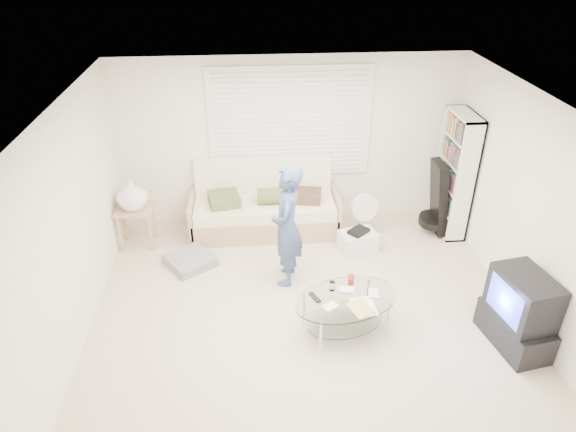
{
  "coord_description": "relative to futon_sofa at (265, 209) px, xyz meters",
  "views": [
    {
      "loc": [
        -0.6,
        -4.77,
        4.04
      ],
      "look_at": [
        -0.19,
        0.3,
        1.12
      ],
      "focal_mm": 32.0,
      "sensor_mm": 36.0,
      "label": 1
    }
  ],
  "objects": [
    {
      "name": "ground",
      "position": [
        0.4,
        -1.88,
        -0.35
      ],
      "size": [
        5.0,
        5.0,
        0.0
      ],
      "primitive_type": "plane",
      "color": "#BAA890",
      "rests_on": "ground"
    },
    {
      "name": "room_shell",
      "position": [
        0.4,
        -1.4,
        1.28
      ],
      "size": [
        5.02,
        4.52,
        2.51
      ],
      "color": "silver",
      "rests_on": "ground"
    },
    {
      "name": "window_blinds",
      "position": [
        0.4,
        0.32,
        1.2
      ],
      "size": [
        2.32,
        0.08,
        1.62
      ],
      "color": "silver",
      "rests_on": "ground"
    },
    {
      "name": "futon_sofa",
      "position": [
        0.0,
        0.0,
        0.0
      ],
      "size": [
        2.17,
        0.88,
        1.06
      ],
      "color": "tan",
      "rests_on": "ground"
    },
    {
      "name": "grey_floor_pillow",
      "position": [
        -1.05,
        -0.85,
        -0.29
      ],
      "size": [
        0.78,
        0.78,
        0.13
      ],
      "primitive_type": "cube",
      "rotation": [
        0.0,
        0.0,
        0.62
      ],
      "color": "slate",
      "rests_on": "ground"
    },
    {
      "name": "side_table",
      "position": [
        -1.82,
        -0.28,
        0.42
      ],
      "size": [
        0.52,
        0.42,
        1.03
      ],
      "color": "tan",
      "rests_on": "ground"
    },
    {
      "name": "bookshelf",
      "position": [
        2.73,
        -0.22,
        0.56
      ],
      "size": [
        0.29,
        0.76,
        1.81
      ],
      "color": "white",
      "rests_on": "ground"
    },
    {
      "name": "guitar_case",
      "position": [
        2.5,
        -0.31,
        0.15
      ],
      "size": [
        0.4,
        0.41,
        1.12
      ],
      "color": "black",
      "rests_on": "ground"
    },
    {
      "name": "floor_fan",
      "position": [
        1.43,
        -0.29,
        0.05
      ],
      "size": [
        0.42,
        0.28,
        0.68
      ],
      "color": "white",
      "rests_on": "ground"
    },
    {
      "name": "storage_bin",
      "position": [
        1.27,
        -0.7,
        -0.19
      ],
      "size": [
        0.56,
        0.46,
        0.34
      ],
      "color": "white",
      "rests_on": "ground"
    },
    {
      "name": "tv_unit",
      "position": [
        2.6,
        -2.64,
        0.09
      ],
      "size": [
        0.57,
        0.88,
        0.89
      ],
      "color": "black",
      "rests_on": "ground"
    },
    {
      "name": "coffee_table",
      "position": [
        0.81,
        -2.27,
        0.01
      ],
      "size": [
        1.36,
        1.07,
        0.56
      ],
      "color": "silver",
      "rests_on": "ground"
    },
    {
      "name": "standing_person",
      "position": [
        0.23,
        -1.28,
        0.45
      ],
      "size": [
        0.48,
        0.64,
        1.6
      ],
      "primitive_type": "imported",
      "rotation": [
        0.0,
        0.0,
        -1.75
      ],
      "color": "navy",
      "rests_on": "ground"
    }
  ]
}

